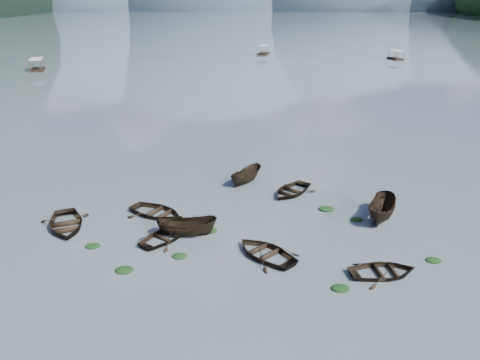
{
  "coord_description": "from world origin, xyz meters",
  "views": [
    {
      "loc": [
        0.26,
        -22.54,
        15.35
      ],
      "look_at": [
        0.0,
        12.0,
        2.0
      ],
      "focal_mm": 35.0,
      "sensor_mm": 36.0,
      "label": 1
    }
  ],
  "objects_px": {
    "rowboat_3": "(266,256)",
    "pontoon_left": "(38,70)",
    "rowboat_0": "(66,228)",
    "pontoon_centre": "(263,54)"
  },
  "relations": [
    {
      "from": "rowboat_0",
      "to": "rowboat_3",
      "type": "xyz_separation_m",
      "value": [
        14.23,
        -3.86,
        0.0
      ]
    },
    {
      "from": "pontoon_left",
      "to": "rowboat_3",
      "type": "bearing_deg",
      "value": -76.78
    },
    {
      "from": "rowboat_3",
      "to": "pontoon_centre",
      "type": "height_order",
      "value": "pontoon_centre"
    },
    {
      "from": "rowboat_3",
      "to": "pontoon_left",
      "type": "height_order",
      "value": "pontoon_left"
    },
    {
      "from": "pontoon_left",
      "to": "rowboat_0",
      "type": "bearing_deg",
      "value": -83.56
    },
    {
      "from": "rowboat_3",
      "to": "rowboat_0",
      "type": "bearing_deg",
      "value": -59.05
    },
    {
      "from": "rowboat_3",
      "to": "pontoon_left",
      "type": "bearing_deg",
      "value": -103.41
    },
    {
      "from": "rowboat_3",
      "to": "pontoon_left",
      "type": "xyz_separation_m",
      "value": [
        -49.24,
        83.77,
        0.0
      ]
    },
    {
      "from": "pontoon_left",
      "to": "pontoon_centre",
      "type": "bearing_deg",
      "value": 15.58
    },
    {
      "from": "pontoon_centre",
      "to": "rowboat_0",
      "type": "bearing_deg",
      "value": -86.56
    }
  ]
}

